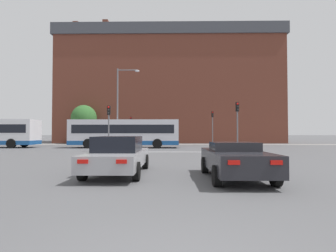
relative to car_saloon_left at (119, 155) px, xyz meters
name	(u,v)px	position (x,y,z in m)	size (l,w,h in m)	color
stop_line_strip	(172,152)	(2.07, 11.93, -0.74)	(8.75, 0.30, 0.01)	silver
far_pavement	(172,144)	(2.07, 26.34, -0.74)	(69.72, 2.50, 0.01)	gray
brick_civic_building	(169,88)	(1.67, 35.92, 8.82)	(37.32, 11.86, 20.59)	brown
car_saloon_left	(119,155)	(0.00, 0.00, 0.00)	(2.03, 4.89, 1.47)	#9E9EA3
car_roadster_right	(235,159)	(4.29, -1.05, -0.07)	(2.01, 4.32, 1.27)	#232328
bus_crossing_lead	(125,133)	(-3.04, 18.17, 0.88)	(11.69, 2.75, 3.02)	silver
traffic_light_far_right	(213,122)	(7.63, 25.43, 2.30)	(0.26, 0.31, 4.57)	slate
traffic_light_near_left	(109,120)	(-3.48, 12.70, 1.96)	(0.26, 0.31, 4.01)	slate
traffic_light_near_right	(237,118)	(7.76, 12.46, 2.12)	(0.26, 0.31, 4.27)	slate
traffic_light_far_left	(131,126)	(-3.56, 25.80, 1.85)	(0.26, 0.31, 3.83)	slate
street_lamp_junction	(121,100)	(-3.33, 17.44, 4.37)	(2.42, 0.36, 8.48)	slate
pedestrian_waiting	(160,138)	(0.42, 26.55, 0.20)	(0.25, 0.41, 1.62)	brown
tree_by_building	(84,118)	(-11.07, 28.65, 3.07)	(3.74, 3.74, 5.79)	#4C3823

